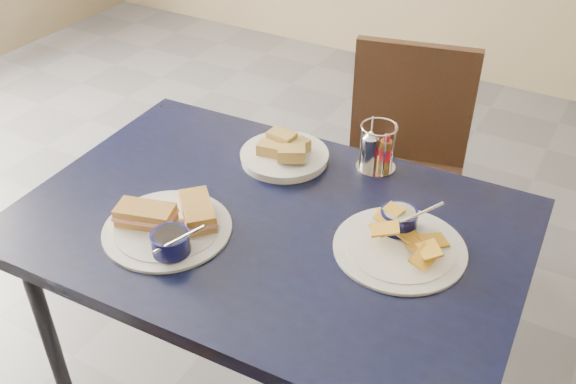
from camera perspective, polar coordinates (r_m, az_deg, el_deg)
The scene contains 7 objects.
ground at distance 2.20m, azimuth 1.91°, elevation -16.44°, with size 6.00×6.00×0.00m, color #56555B.
dining_table at distance 1.63m, azimuth -1.61°, elevation -4.24°, with size 1.27×0.88×0.75m.
chair_far at distance 2.31m, azimuth 10.68°, elevation 3.04°, with size 0.50×0.49×0.89m.
sandwich_plate at distance 1.57m, azimuth -10.46°, elevation -2.83°, with size 0.32×0.31×0.12m.
plantain_plate at distance 1.53m, azimuth 9.94°, elevation -4.10°, with size 0.31×0.31×0.12m.
bread_basket at distance 1.80m, azimuth -0.30°, elevation 3.43°, with size 0.24×0.24×0.07m.
condiment_caddy at distance 1.77m, azimuth 7.81°, elevation 3.72°, with size 0.11×0.11×0.14m.
Camera 1 is at (0.61, -1.21, 1.73)m, focal length 40.00 mm.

